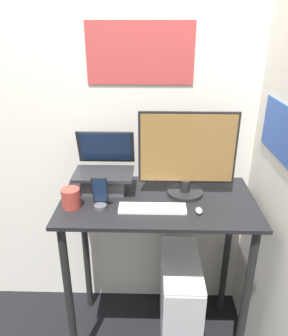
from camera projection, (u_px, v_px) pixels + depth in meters
The scene contains 9 objects.
wall_back at pixel (158, 125), 1.95m from camera, with size 6.00×0.06×2.60m.
desk at pixel (157, 230), 1.81m from camera, with size 1.03×0.56×1.00m.
laptop at pixel (104, 175), 1.80m from camera, with size 0.32×0.27×0.31m.
monitor at pixel (187, 157), 1.70m from camera, with size 0.51×0.19×0.46m.
keyboard at pixel (152, 208), 1.63m from camera, with size 0.34×0.10×0.02m.
mouse at pixel (199, 211), 1.60m from camera, with size 0.03×0.06×0.03m.
cell_phone at pixel (100, 197), 1.63m from camera, with size 0.08×0.07×0.17m.
computer_tower at pixel (180, 301), 2.01m from camera, with size 0.22×0.51×0.59m.
mug at pixel (71, 198), 1.64m from camera, with size 0.09×0.09×0.10m.
Camera 1 is at (-0.03, -1.24, 1.85)m, focal length 35.00 mm.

